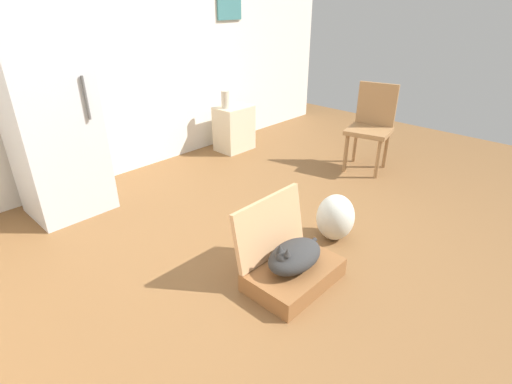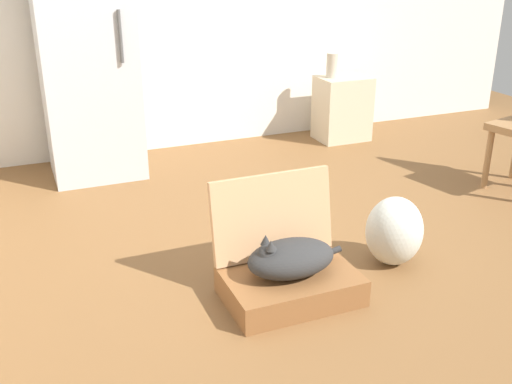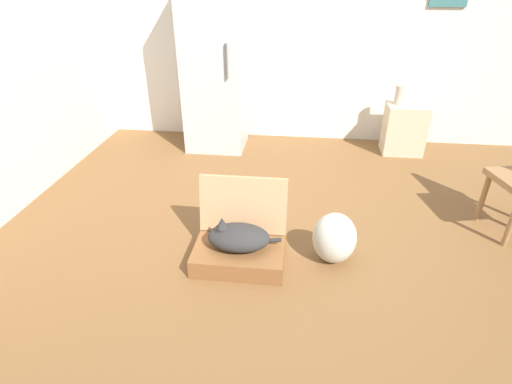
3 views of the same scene
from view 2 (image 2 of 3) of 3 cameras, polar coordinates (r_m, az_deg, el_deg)
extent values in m
plane|color=brown|center=(3.48, 6.10, -5.66)|extent=(7.68, 7.68, 0.00)
cube|color=brown|center=(3.01, 3.26, -8.85)|extent=(0.65, 0.43, 0.14)
cube|color=tan|center=(3.06, 1.54, -2.24)|extent=(0.65, 0.11, 0.43)
ellipsoid|color=#2D2D2D|center=(2.93, 3.33, -6.27)|extent=(0.44, 0.28, 0.17)
sphere|color=#2D2D2D|center=(2.87, 1.15, -6.03)|extent=(0.11, 0.11, 0.11)
cone|color=#2D2D2D|center=(2.81, 1.41, -5.05)|extent=(0.05, 0.05, 0.05)
cone|color=#2D2D2D|center=(2.86, 0.91, -4.52)|extent=(0.05, 0.05, 0.05)
cylinder|color=#2D2D2D|center=(3.07, 6.33, -5.93)|extent=(0.20, 0.03, 0.07)
ellipsoid|color=silver|center=(3.35, 12.92, -3.61)|extent=(0.31, 0.30, 0.38)
cube|color=#B7BABC|center=(4.56, -15.80, 13.11)|extent=(0.65, 0.58, 1.91)
cylinder|color=#4C4C4C|center=(4.27, -12.68, 14.12)|extent=(0.02, 0.02, 0.35)
cube|color=beige|center=(5.44, 8.15, 7.81)|extent=(0.44, 0.34, 0.56)
cylinder|color=#B7AD99|center=(5.32, 7.19, 11.78)|extent=(0.10, 0.10, 0.21)
cylinder|color=olive|center=(4.58, 21.03, 2.89)|extent=(0.04, 0.04, 0.43)
camera|label=1|loc=(1.20, -57.09, 20.12)|focal=27.36mm
camera|label=3|loc=(1.54, 70.83, 17.30)|focal=28.05mm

